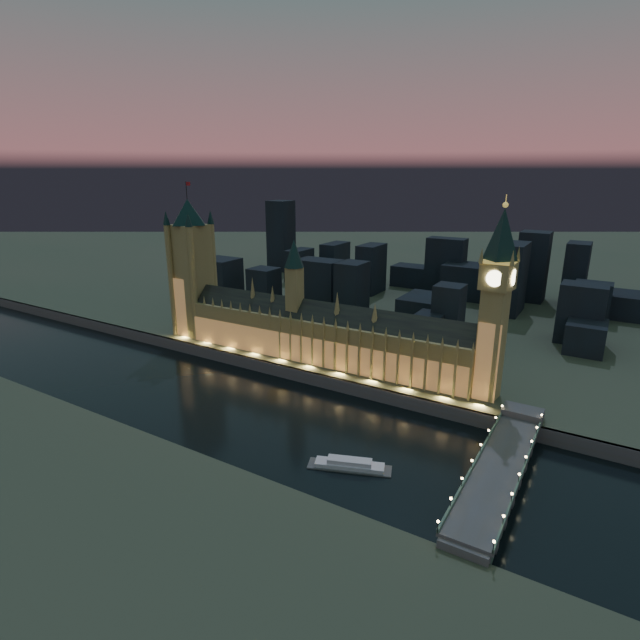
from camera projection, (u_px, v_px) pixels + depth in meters
The scene contains 9 objects.
ground_plane at pixel (262, 407), 281.42m from camera, with size 2000.00×2000.00×0.00m, color black.
north_bank at pixel (486, 261), 706.26m from camera, with size 2000.00×960.00×8.00m, color #3A4937.
embankment_wall at pixel (302, 376), 313.84m from camera, with size 2000.00×2.50×8.00m, color #544E4A.
palace_of_westminster at pixel (319, 333), 324.15m from camera, with size 202.00×24.92×78.00m.
victoria_tower at pixel (192, 261), 368.05m from camera, with size 31.68×31.68×112.40m.
elizabeth_tower at pixel (497, 290), 258.79m from camera, with size 18.00×18.00×108.89m.
westminster_bridge at pixel (500, 470), 212.50m from camera, with size 19.35×113.00×15.90m.
river_boat at pixel (349, 465), 223.87m from camera, with size 38.33×21.27×4.50m.
city_backdrop at pixel (457, 279), 457.68m from camera, with size 483.21×215.63×84.43m.
Camera 1 is at (159.73, -201.39, 128.92)m, focal length 28.00 mm.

